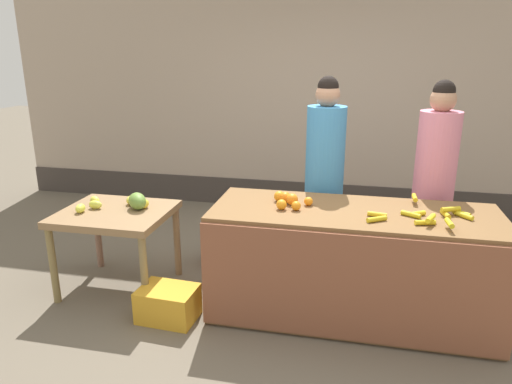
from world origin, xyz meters
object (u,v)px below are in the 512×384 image
Objects in this scene: vendor_woman_blue_shirt at (324,180)px; vendor_woman_pink_shirt at (433,186)px; produce_sack at (218,237)px; produce_crate at (168,304)px.

vendor_woman_pink_shirt is (0.93, 0.03, -0.01)m from vendor_woman_blue_shirt.
vendor_woman_pink_shirt reaches higher than produce_sack.
vendor_woman_blue_shirt is 3.24× the size of produce_sack.
produce_sack is (-1.00, 0.00, -0.64)m from vendor_woman_blue_shirt.
vendor_woman_pink_shirt is at bearing 27.72° from produce_crate.
produce_crate is 0.78× the size of produce_sack.
produce_sack is at bearing -179.35° from vendor_woman_pink_shirt.
vendor_woman_pink_shirt is 2.41m from produce_crate.
produce_crate is at bearing -95.28° from produce_sack.
vendor_woman_pink_shirt is 3.21× the size of produce_sack.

